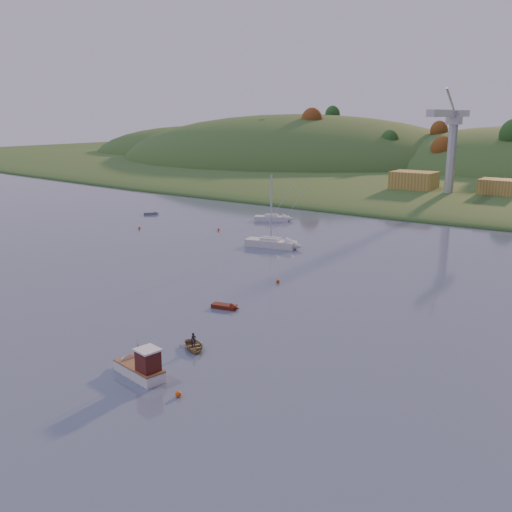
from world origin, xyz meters
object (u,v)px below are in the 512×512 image
Objects in this scene: sailboat_near at (272,218)px; sailboat_far at (271,242)px; fishing_boat at (136,365)px; red_tender at (229,307)px; grey_dinghy at (153,213)px; canoe at (194,346)px.

sailboat_far is (13.24, -20.41, 0.10)m from sailboat_near.
fishing_boat is 50.06m from sailboat_far.
fishing_boat is 1.79× the size of red_tender.
sailboat_near reaches higher than grey_dinghy.
grey_dinghy is at bearing 130.17° from red_tender.
fishing_boat is 0.53× the size of sailboat_far.
sailboat_near is 2.94× the size of canoe.
fishing_boat is 1.88× the size of grey_dinghy.
sailboat_far is 32.04m from red_tender.
canoe is at bearing -77.14° from sailboat_far.
fishing_boat is 0.64× the size of sailboat_near.
red_tender is at bearing -76.12° from sailboat_far.
canoe is (0.48, 6.82, -0.51)m from fishing_boat.
canoe is 1.00× the size of grey_dinghy.
grey_dinghy is at bearing -35.49° from fishing_boat.
grey_dinghy is (-25.97, -8.45, -0.40)m from sailboat_near.
fishing_boat is 73.98m from sailboat_near.
sailboat_near is 24.32m from sailboat_far.
sailboat_near is (-30.58, 67.37, -0.19)m from fishing_boat.
sailboat_near is at bearing 60.72° from canoe.
fishing_boat is 81.66m from grey_dinghy.
fishing_boat reaches higher than grey_dinghy.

